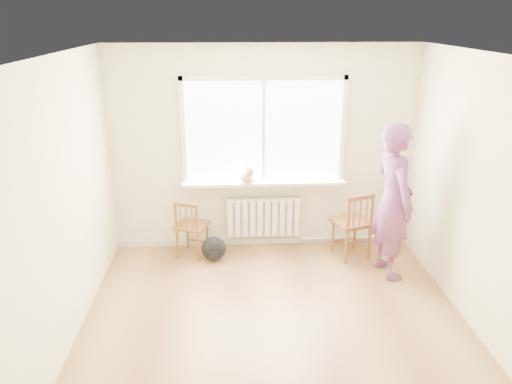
{
  "coord_description": "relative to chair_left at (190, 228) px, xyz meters",
  "views": [
    {
      "loc": [
        -0.44,
        -4.07,
        3.04
      ],
      "look_at": [
        -0.15,
        1.2,
        1.14
      ],
      "focal_mm": 35.0,
      "sensor_mm": 36.0,
      "label": 1
    }
  ],
  "objects": [
    {
      "name": "floor",
      "position": [
        0.97,
        -1.91,
        -0.4
      ],
      "size": [
        4.5,
        4.5,
        0.0
      ],
      "primitive_type": "plane",
      "color": "#A37243",
      "rests_on": "ground"
    },
    {
      "name": "ceiling",
      "position": [
        0.97,
        -1.91,
        2.3
      ],
      "size": [
        4.5,
        4.5,
        0.0
      ],
      "primitive_type": "plane",
      "rotation": [
        3.14,
        0.0,
        0.0
      ],
      "color": "white",
      "rests_on": "back_wall"
    },
    {
      "name": "back_wall",
      "position": [
        0.97,
        0.34,
        0.95
      ],
      "size": [
        4.0,
        0.01,
        2.7
      ],
      "primitive_type": "cube",
      "color": "beige",
      "rests_on": "ground"
    },
    {
      "name": "window",
      "position": [
        0.97,
        0.32,
        1.26
      ],
      "size": [
        2.12,
        0.05,
        1.42
      ],
      "color": "white",
      "rests_on": "back_wall"
    },
    {
      "name": "windowsill",
      "position": [
        0.97,
        0.23,
        0.53
      ],
      "size": [
        2.15,
        0.22,
        0.04
      ],
      "primitive_type": "cube",
      "color": "white",
      "rests_on": "back_wall"
    },
    {
      "name": "radiator",
      "position": [
        0.97,
        0.25,
        0.04
      ],
      "size": [
        1.0,
        0.12,
        0.55
      ],
      "color": "white",
      "rests_on": "back_wall"
    },
    {
      "name": "heating_pipe",
      "position": [
        2.22,
        0.28,
        -0.32
      ],
      "size": [
        1.4,
        0.04,
        0.04
      ],
      "primitive_type": "cylinder",
      "rotation": [
        0.0,
        1.57,
        0.0
      ],
      "color": "silver",
      "rests_on": "back_wall"
    },
    {
      "name": "baseboard",
      "position": [
        0.97,
        0.33,
        -0.36
      ],
      "size": [
        4.0,
        0.03,
        0.08
      ],
      "primitive_type": "cube",
      "color": "beige",
      "rests_on": "ground"
    },
    {
      "name": "chair_left",
      "position": [
        0.0,
        0.0,
        0.0
      ],
      "size": [
        0.5,
        0.49,
        0.79
      ],
      "rotation": [
        0.0,
        0.0,
        2.76
      ],
      "color": "brown",
      "rests_on": "floor"
    },
    {
      "name": "chair_right",
      "position": [
        2.12,
        -0.15,
        0.06
      ],
      "size": [
        0.56,
        0.55,
        0.91
      ],
      "rotation": [
        0.0,
        0.0,
        3.46
      ],
      "color": "brown",
      "rests_on": "floor"
    },
    {
      "name": "person",
      "position": [
        2.45,
        -0.58,
        0.54
      ],
      "size": [
        0.56,
        0.75,
        1.88
      ],
      "primitive_type": "imported",
      "rotation": [
        0.0,
        0.0,
        1.74
      ],
      "color": "#C24070",
      "rests_on": "floor"
    },
    {
      "name": "cat",
      "position": [
        0.75,
        0.14,
        0.67
      ],
      "size": [
        0.25,
        0.42,
        0.29
      ],
      "rotation": [
        0.0,
        0.0,
        0.27
      ],
      "color": "beige",
      "rests_on": "windowsill"
    },
    {
      "name": "backpack",
      "position": [
        0.3,
        -0.13,
        -0.24
      ],
      "size": [
        0.39,
        0.35,
        0.32
      ],
      "primitive_type": "ellipsoid",
      "rotation": [
        0.0,
        0.0,
        0.43
      ],
      "color": "black",
      "rests_on": "floor"
    }
  ]
}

